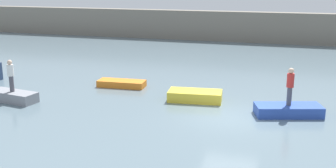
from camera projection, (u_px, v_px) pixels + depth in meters
name	position (u px, v px, depth m)	size (l,w,h in m)	color
ground_plane	(231.00, 118.00, 18.34)	(120.00, 120.00, 0.00)	slate
embankment_wall	(265.00, 27.00, 39.12)	(80.00, 1.20, 2.89)	gray
rowboat_grey	(13.00, 96.00, 20.69)	(2.60, 0.95, 0.51)	gray
rowboat_orange	(122.00, 83.00, 23.48)	(2.70, 1.00, 0.37)	orange
rowboat_yellow	(195.00, 96.00, 20.77)	(2.68, 1.26, 0.52)	gold
rowboat_blue	(288.00, 110.00, 18.57)	(2.95, 1.17, 0.49)	#2B4CAD
person_red_shirt	(290.00, 84.00, 18.26)	(0.32, 0.32, 1.71)	#4C4C56
person_white_shirt	(11.00, 74.00, 20.40)	(0.32, 0.32, 1.62)	#4C4C56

